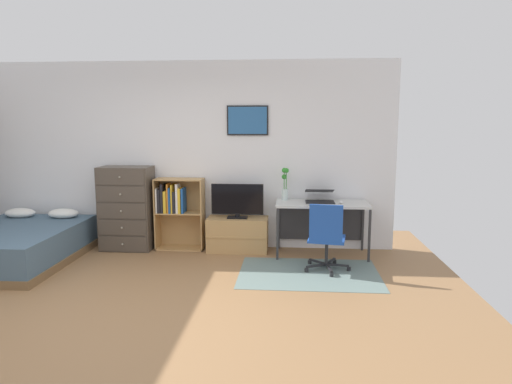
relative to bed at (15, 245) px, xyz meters
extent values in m
plane|color=#936B44|center=(2.03, -1.40, -0.24)|extent=(7.20, 7.20, 0.00)
cube|color=white|center=(2.03, 1.03, 1.11)|extent=(6.12, 0.06, 2.70)
cube|color=black|center=(2.98, 0.98, 1.62)|extent=(0.59, 0.02, 0.42)
cube|color=#285B93|center=(2.98, 0.97, 1.62)|extent=(0.55, 0.01, 0.38)
cube|color=slate|center=(3.84, -0.15, -0.23)|extent=(1.70, 1.20, 0.01)
cube|color=brown|center=(0.00, -0.02, -0.19)|extent=(1.52, 1.97, 0.10)
cube|color=#476075|center=(0.00, -0.02, 0.04)|extent=(1.48, 1.92, 0.36)
ellipsoid|color=white|center=(-0.34, 0.69, 0.28)|extent=(0.45, 0.29, 0.14)
ellipsoid|color=white|center=(0.31, 0.71, 0.28)|extent=(0.45, 0.29, 0.14)
cube|color=#4C4238|center=(1.25, 0.76, 0.37)|extent=(0.73, 0.42, 1.20)
cube|color=#493F35|center=(1.25, 0.54, -0.11)|extent=(0.69, 0.01, 0.22)
sphere|color=#A59E8C|center=(1.25, 0.53, -0.11)|extent=(0.03, 0.03, 0.03)
cube|color=#493F35|center=(1.25, 0.54, 0.13)|extent=(0.69, 0.01, 0.22)
sphere|color=#A59E8C|center=(1.25, 0.53, 0.13)|extent=(0.03, 0.03, 0.03)
cube|color=#493F35|center=(1.25, 0.54, 0.37)|extent=(0.69, 0.01, 0.22)
sphere|color=#A59E8C|center=(1.25, 0.53, 0.37)|extent=(0.03, 0.03, 0.03)
cube|color=#493F35|center=(1.25, 0.54, 0.61)|extent=(0.69, 0.01, 0.22)
sphere|color=#A59E8C|center=(1.25, 0.53, 0.61)|extent=(0.03, 0.03, 0.03)
cube|color=#493F35|center=(1.25, 0.54, 0.84)|extent=(0.69, 0.01, 0.22)
sphere|color=#A59E8C|center=(1.25, 0.53, 0.84)|extent=(0.03, 0.03, 0.03)
cube|color=tan|center=(1.67, 0.82, 0.28)|extent=(0.02, 0.30, 1.03)
cube|color=tan|center=(2.35, 0.82, 0.28)|extent=(0.02, 0.30, 1.03)
cube|color=tan|center=(2.01, 0.82, -0.23)|extent=(0.69, 0.30, 0.02)
cube|color=tan|center=(2.01, 0.82, 0.30)|extent=(0.66, 0.30, 0.02)
cube|color=tan|center=(2.01, 0.82, 0.79)|extent=(0.66, 0.30, 0.02)
cube|color=tan|center=(2.01, 0.97, 0.28)|extent=(0.69, 0.01, 1.03)
cube|color=white|center=(1.70, 0.76, 0.49)|extent=(0.02, 0.17, 0.35)
cube|color=black|center=(1.73, 0.80, 0.48)|extent=(0.04, 0.24, 0.34)
cube|color=black|center=(1.78, 0.79, 0.52)|extent=(0.03, 0.23, 0.41)
cube|color=gold|center=(1.82, 0.77, 0.47)|extent=(0.04, 0.18, 0.32)
cube|color=orange|center=(1.86, 0.78, 0.52)|extent=(0.02, 0.20, 0.42)
cube|color=#1E519E|center=(1.89, 0.80, 0.49)|extent=(0.03, 0.23, 0.36)
cube|color=gold|center=(1.92, 0.80, 0.52)|extent=(0.02, 0.24, 0.41)
cube|color=black|center=(1.95, 0.79, 0.46)|extent=(0.04, 0.22, 0.30)
cube|color=white|center=(2.00, 0.77, 0.52)|extent=(0.03, 0.19, 0.42)
cube|color=gold|center=(2.03, 0.76, 0.49)|extent=(0.04, 0.17, 0.36)
cube|color=#1E519E|center=(2.07, 0.80, 0.49)|extent=(0.03, 0.23, 0.36)
cube|color=tan|center=(2.86, 0.77, 0.01)|extent=(0.86, 0.40, 0.48)
cube|color=tan|center=(2.86, 0.57, 0.01)|extent=(0.86, 0.01, 0.02)
cube|color=black|center=(2.86, 0.75, 0.26)|extent=(0.28, 0.16, 0.02)
cube|color=black|center=(2.86, 0.75, 0.29)|extent=(0.06, 0.04, 0.05)
cube|color=black|center=(2.86, 0.75, 0.52)|extent=(0.74, 0.02, 0.43)
cube|color=black|center=(2.86, 0.74, 0.52)|extent=(0.71, 0.01, 0.40)
cube|color=silver|center=(4.04, 0.66, 0.49)|extent=(1.27, 0.62, 0.03)
cube|color=#2D2D30|center=(3.44, 0.38, 0.12)|extent=(0.03, 0.03, 0.71)
cube|color=#2D2D30|center=(4.64, 0.38, 0.12)|extent=(0.03, 0.03, 0.71)
cube|color=#2D2D30|center=(3.44, 0.94, 0.12)|extent=(0.03, 0.03, 0.71)
cube|color=#2D2D30|center=(4.64, 0.94, 0.12)|extent=(0.03, 0.03, 0.71)
cube|color=#2D2D30|center=(4.04, 0.96, 0.15)|extent=(1.21, 0.02, 0.50)
cylinder|color=#232326|center=(4.34, -0.02, -0.21)|extent=(0.05, 0.05, 0.05)
cube|color=#232326|center=(4.20, 0.00, -0.17)|extent=(0.28, 0.07, 0.02)
cylinder|color=#232326|center=(4.19, 0.27, -0.21)|extent=(0.05, 0.05, 0.05)
cube|color=#232326|center=(4.13, 0.15, -0.17)|extent=(0.15, 0.26, 0.02)
cylinder|color=#232326|center=(3.86, 0.22, -0.21)|extent=(0.05, 0.05, 0.05)
cube|color=#232326|center=(3.96, 0.12, -0.17)|extent=(0.22, 0.22, 0.02)
cylinder|color=#232326|center=(3.81, -0.10, -0.21)|extent=(0.05, 0.05, 0.05)
cube|color=#232326|center=(3.94, -0.04, -0.17)|extent=(0.26, 0.15, 0.02)
cylinder|color=#232326|center=(4.11, -0.25, -0.21)|extent=(0.05, 0.05, 0.05)
cube|color=#232326|center=(4.08, -0.11, -0.17)|extent=(0.07, 0.28, 0.02)
cylinder|color=#232326|center=(4.06, 0.02, -0.01)|extent=(0.04, 0.04, 0.30)
cube|color=#1E479E|center=(4.06, 0.02, 0.16)|extent=(0.50, 0.50, 0.03)
cube|color=#1E479E|center=(4.03, -0.17, 0.40)|extent=(0.40, 0.10, 0.45)
cube|color=black|center=(4.01, 0.68, 0.51)|extent=(0.40, 0.27, 0.01)
cube|color=black|center=(4.01, 0.67, 0.52)|extent=(0.37, 0.25, 0.00)
cube|color=black|center=(4.01, 0.84, 0.64)|extent=(0.40, 0.25, 0.08)
cube|color=black|center=(4.01, 0.84, 0.64)|extent=(0.38, 0.23, 0.06)
ellipsoid|color=silver|center=(4.29, 0.62, 0.52)|extent=(0.06, 0.10, 0.03)
cylinder|color=silver|center=(3.52, 0.83, 0.58)|extent=(0.09, 0.09, 0.16)
cylinder|color=#3D8438|center=(3.54, 0.83, 0.74)|extent=(0.01, 0.01, 0.37)
sphere|color=#308B2C|center=(3.54, 0.83, 0.93)|extent=(0.07, 0.07, 0.07)
cylinder|color=#3D8438|center=(3.51, 0.85, 0.69)|extent=(0.01, 0.01, 0.28)
sphere|color=#308B2C|center=(3.51, 0.85, 0.84)|extent=(0.07, 0.07, 0.07)
cylinder|color=#3D8438|center=(3.51, 0.81, 0.74)|extent=(0.01, 0.01, 0.38)
sphere|color=#308B2C|center=(3.51, 0.81, 0.93)|extent=(0.07, 0.07, 0.07)
camera|label=1|loc=(3.61, -5.45, 1.58)|focal=31.47mm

